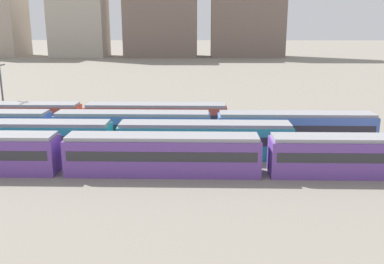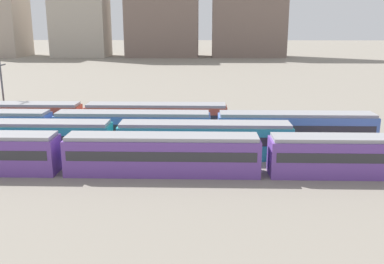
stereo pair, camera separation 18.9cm
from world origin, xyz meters
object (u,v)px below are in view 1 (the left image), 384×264
train_track_2 (53,127)px  train_track_3 (11,117)px  train_track_0 (62,153)px  catenary_pole_1 (2,90)px  train_track_1 (26,138)px

train_track_2 → train_track_3: bearing=144.5°
train_track_0 → train_track_3: 19.50m
train_track_0 → catenary_pole_1: catenary_pole_1 is taller
train_track_0 → catenary_pole_1: bearing=126.7°
train_track_2 → catenary_pole_1: bearing=138.8°
train_track_0 → catenary_pole_1: 23.57m
train_track_0 → train_track_2: 11.30m
train_track_1 → train_track_3: bearing=120.7°
catenary_pole_1 → train_track_1: bearing=-58.1°
train_track_0 → train_track_1: 7.58m
train_track_1 → train_track_3: 12.10m
train_track_0 → catenary_pole_1: (-13.95, 18.75, 3.03)m
train_track_1 → train_track_3: size_ratio=1.00×
train_track_1 → train_track_2: (1.10, 5.20, 0.00)m
train_track_1 → catenary_pole_1: size_ratio=6.33×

